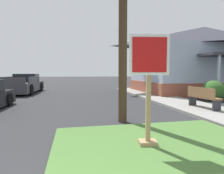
# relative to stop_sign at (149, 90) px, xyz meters

# --- Properties ---
(grass_corner_patch) EXTENTS (4.44, 5.04, 0.08)m
(grass_corner_patch) POSITION_rel_stop_sign_xyz_m (0.29, -0.93, -1.17)
(grass_corner_patch) COLOR #477033
(grass_corner_patch) RESTS_ON ground
(sidewalk_strip) EXTENTS (2.20, 19.97, 0.12)m
(sidewalk_strip) POSITION_rel_stop_sign_xyz_m (3.71, 4.07, -1.15)
(sidewalk_strip) COLOR gray
(sidewalk_strip) RESTS_ON ground
(stop_sign) EXTENTS (0.80, 0.33, 2.23)m
(stop_sign) POSITION_rel_stop_sign_xyz_m (0.00, 0.00, 0.00)
(stop_sign) COLOR #A3845B
(stop_sign) RESTS_ON grass_corner_patch
(manhole_cover) EXTENTS (0.70, 0.70, 0.02)m
(manhole_cover) POSITION_rel_stop_sign_xyz_m (-1.45, 1.49, -1.20)
(manhole_cover) COLOR black
(manhole_cover) RESTS_ON ground
(pickup_truck_charcoal) EXTENTS (2.25, 5.38, 1.48)m
(pickup_truck_charcoal) POSITION_rel_stop_sign_xyz_m (-5.15, 12.25, -0.59)
(pickup_truck_charcoal) COLOR #38383D
(pickup_truck_charcoal) RESTS_ON ground
(street_bench) EXTENTS (0.51, 1.53, 0.85)m
(street_bench) POSITION_rel_stop_sign_xyz_m (3.69, 3.23, -0.62)
(street_bench) COLOR brown
(street_bench) RESTS_ON sidewalk_strip
(corner_house) EXTENTS (10.91, 7.94, 5.24)m
(corner_house) POSITION_rel_stop_sign_xyz_m (8.91, 10.16, 1.48)
(corner_house) COLOR brown
(corner_house) RESTS_ON ground
(shrub_near_porch) EXTENTS (1.19, 1.19, 1.14)m
(shrub_near_porch) POSITION_rel_stop_sign_xyz_m (6.15, 5.59, -0.63)
(shrub_near_porch) COLOR #315D25
(shrub_near_porch) RESTS_ON ground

